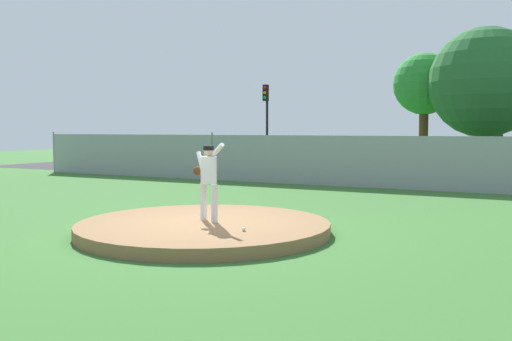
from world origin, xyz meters
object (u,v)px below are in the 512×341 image
pitcher_youth (208,175)px  parked_car_navy (218,155)px  baseball (244,229)px  traffic_light_near (266,111)px  traffic_cone_orange (477,176)px  parked_car_champagne (400,160)px

pitcher_youth → parked_car_navy: (-8.44, 14.22, -0.38)m
baseball → traffic_light_near: traffic_light_near is taller
parked_car_navy → traffic_cone_orange: 12.24m
pitcher_youth → traffic_light_near: bearing=112.9°
baseball → parked_car_champagne: bearing=91.9°
pitcher_youth → baseball: bearing=-29.3°
baseball → traffic_light_near: (-8.94, 19.03, 2.87)m
parked_car_navy → traffic_light_near: bearing=80.9°
traffic_light_near → baseball: bearing=-64.8°
parked_car_champagne → parked_car_navy: 9.13m
baseball → parked_car_champagne: size_ratio=0.02×
pitcher_youth → baseball: size_ratio=21.48×
traffic_cone_orange → pitcher_youth: bearing=-105.5°
pitcher_youth → traffic_cone_orange: bearing=74.5°
baseball → traffic_light_near: bearing=115.2°
traffic_cone_orange → baseball: bearing=-100.4°
pitcher_youth → parked_car_champagne: size_ratio=0.34×
traffic_light_near → traffic_cone_orange: bearing=-22.6°
traffic_cone_orange → traffic_light_near: bearing=157.4°
parked_car_navy → traffic_light_near: 4.81m
pitcher_youth → parked_car_champagne: pitcher_youth is taller
pitcher_youth → baseball: (1.17, -0.66, -0.90)m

